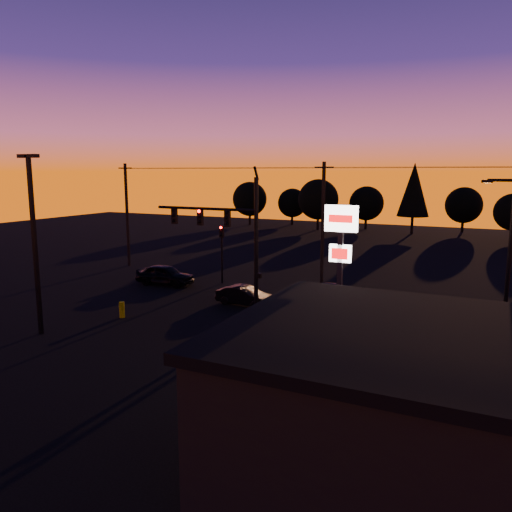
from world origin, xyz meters
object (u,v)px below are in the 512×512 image
Objects in this scene: car_left at (165,275)px; pylon_sign at (340,247)px; traffic_signal_mast at (231,232)px; suv_parked at (345,364)px; parking_lot_light at (34,233)px; secondary_signal at (222,246)px; car_mid at (245,296)px; bollard at (122,310)px; streetlight at (508,255)px; car_right at (323,295)px.

pylon_sign is at bearing -120.25° from car_left.
pylon_sign is at bearing -19.36° from traffic_signal_mast.
traffic_signal_mast is at bearing 133.22° from suv_parked.
parking_lot_light is 1.34× the size of pylon_sign.
secondary_signal reaches higher than car_mid.
parking_lot_light is 12.73m from car_mid.
suv_parked is (1.27, -3.34, -4.21)m from pylon_sign.
bollard is (-12.70, -0.37, -4.45)m from pylon_sign.
traffic_signal_mast is at bearing 160.64° from pylon_sign.
streetlight is at bearing 6.14° from traffic_signal_mast.
pylon_sign is 1.32× the size of car_right.
streetlight is 23.03m from car_left.
bollard is at bearing -178.35° from pylon_sign.
car_mid is at bearing -47.74° from secondary_signal.
secondary_signal reaches higher than car_right.
secondary_signal is 18.93m from suv_parked.
secondary_signal is at bearing 122.97° from suv_parked.
car_right is at bearing 37.52° from bollard.
bollard is at bearing 140.65° from car_mid.
traffic_signal_mast is 1.67× the size of car_right.
car_right is at bearing -18.44° from secondary_signal.
bollard is (1.80, 4.13, -4.81)m from parking_lot_light.
traffic_signal_mast is at bearing -26.65° from car_right.
suv_parked is at bearing -129.85° from car_mid.
car_left is (-2.83, 8.03, 0.29)m from bollard.
streetlight is 9.97m from suv_parked.
parking_lot_light is at bearing -162.77° from pylon_sign.
secondary_signal is 0.48× the size of parking_lot_light.
streetlight reaches higher than suv_parked.
parking_lot_light is 9.93× the size of bollard.
streetlight is at bearing -90.53° from car_mid.
bollard is 0.18× the size of car_right.
traffic_signal_mast is 9.32× the size of bollard.
bollard is at bearing -93.87° from secondary_signal.
pylon_sign is 8.72m from car_right.
traffic_signal_mast reaches higher than secondary_signal.
parking_lot_light is at bearing -113.54° from bollard.
parking_lot_light is 13.01m from car_left.
bollard is (-19.61, -4.37, -3.96)m from streetlight.
pylon_sign is at bearing -39.77° from secondary_signal.
streetlight reaches higher than car_mid.
pylon_sign is at bearing 98.98° from suv_parked.
car_left is at bearing 94.86° from parking_lot_light.
car_left reaches higher than car_mid.
parking_lot_light is at bearing -99.79° from secondary_signal.
bollard is at bearing -164.56° from car_left.
pylon_sign is 5.52m from suv_parked.
secondary_signal is at bearing 123.19° from traffic_signal_mast.
parking_lot_light is at bearing -29.81° from car_right.
streetlight is at bearing -17.56° from secondary_signal.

